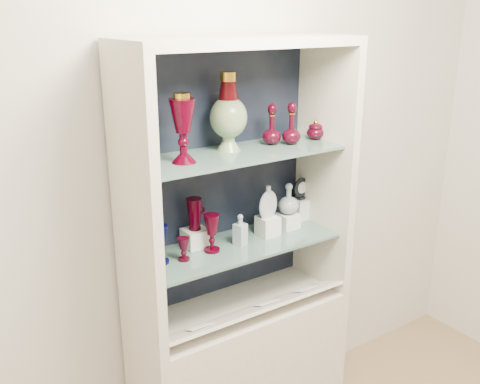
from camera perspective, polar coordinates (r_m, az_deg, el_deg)
wall_back at (r=2.43m, az=-2.90°, el=3.59°), size 3.50×0.02×2.80m
cabinet_base at (r=2.72m, az=0.00°, el=-18.84°), size 1.00×0.40×0.75m
cabinet_back_panel at (r=2.43m, az=-2.51°, el=1.73°), size 0.98×0.02×1.15m
cabinet_side_left at (r=2.06m, az=-11.15°, el=-1.68°), size 0.04×0.40×1.15m
cabinet_side_right at (r=2.56m, az=8.94°, el=2.41°), size 0.04×0.40×1.15m
cabinet_top_cap at (r=2.17m, az=0.00°, el=15.74°), size 1.00×0.40×0.04m
shelf_lower at (r=2.39m, az=-0.27°, el=-5.71°), size 0.92×0.34×0.01m
shelf_upper at (r=2.25m, az=-0.29°, el=4.10°), size 0.92×0.34×0.01m
label_ledge at (r=2.42m, az=1.49°, el=-12.48°), size 0.92×0.17×0.09m
label_card_0 at (r=2.44m, az=2.81°, el=-11.71°), size 0.10×0.06×0.03m
label_card_1 at (r=2.28m, az=-4.41°, el=-14.13°), size 0.10×0.06×0.03m
label_card_2 at (r=2.57m, az=6.93°, el=-10.23°), size 0.10×0.06×0.03m
pedestal_lamp_left at (r=2.09m, az=-10.15°, el=5.97°), size 0.11×0.11×0.22m
pedestal_lamp_right at (r=2.08m, az=-6.11°, el=6.76°), size 0.12×0.12×0.27m
enamel_urn at (r=2.26m, az=-1.24°, el=8.54°), size 0.17×0.17×0.33m
ruby_decanter_a at (r=2.39m, az=5.53°, el=7.58°), size 0.10×0.10×0.21m
ruby_decanter_b at (r=2.38m, az=3.42°, el=7.35°), size 0.10×0.10×0.19m
lidded_bowl at (r=2.51m, az=8.05°, el=6.61°), size 0.09×0.09×0.09m
cobalt_goblet at (r=2.21m, az=-8.52°, el=-5.59°), size 0.07×0.07×0.16m
ruby_goblet_tall at (r=2.29m, az=-3.04°, el=-4.40°), size 0.08×0.08×0.17m
ruby_goblet_small at (r=2.23m, az=-6.03°, el=-6.08°), size 0.06×0.06×0.10m
riser_ruby_pitcher at (r=2.36m, az=-4.81°, el=-4.88°), size 0.10×0.10×0.08m
ruby_pitcher at (r=2.32m, az=-4.88°, el=-2.35°), size 0.12×0.09×0.14m
clear_square_bottle at (r=2.36m, az=0.02°, el=-4.02°), size 0.06×0.06×0.14m
riser_flat_flask at (r=2.47m, az=2.98°, el=-3.61°), size 0.09×0.09×0.09m
flat_flask at (r=2.43m, az=3.03°, el=-0.95°), size 0.12×0.06×0.15m
riser_clear_round_decanter at (r=2.57m, az=5.13°, el=-3.06°), size 0.09×0.09×0.07m
clear_round_decanter at (r=2.53m, az=5.20°, el=-0.79°), size 0.11×0.11×0.15m
riser_cameo_medallion at (r=2.68m, az=6.49°, el=-1.79°), size 0.08×0.08×0.10m
cameo_medallion at (r=2.65m, az=6.58°, el=0.39°), size 0.10×0.04×0.11m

